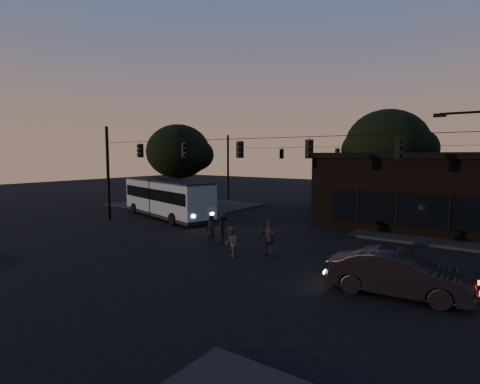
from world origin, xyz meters
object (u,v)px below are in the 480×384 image
Objects in this scene: bus at (167,196)px; pedestrian_d at (224,228)px; car at (398,273)px; pedestrian_a at (211,230)px; pedestrian_b at (231,242)px; pedestrian_c at (270,239)px; building at (436,190)px.

bus is 6.35× the size of pedestrian_d.
pedestrian_d is at bearing 69.73° from car.
bus is at bearing 64.71° from car.
bus is at bearing 151.19° from pedestrian_a.
pedestrian_c reaches higher than pedestrian_b.
car is 2.79× the size of pedestrian_d.
bus is at bearing -158.66° from pedestrian_b.
pedestrian_c is (1.41, 1.40, 0.11)m from pedestrian_b.
pedestrian_d is at bearing -125.87° from building.
building reaches higher than bus.
pedestrian_c is at bearing -112.00° from building.
pedestrian_c is (-5.67, -14.04, -1.78)m from building.
pedestrian_c is at bearing -156.66° from pedestrian_d.
pedestrian_b is (2.67, -1.59, -0.04)m from pedestrian_a.
pedestrian_c reaches higher than car.
car is at bearing -157.16° from pedestrian_d.
building is at bearing -1.52° from car.
bus is at bearing -26.53° from pedestrian_c.
pedestrian_a is 1.05× the size of pedestrian_b.
bus is 13.77m from pedestrian_b.
building is 16.03m from car.
pedestrian_a is at bearing -125.14° from building.
pedestrian_a is (-9.75, -13.85, -1.85)m from building.
building is 17.10m from pedestrian_b.
pedestrian_a reaches higher than car.
pedestrian_d is (0.31, 0.80, 0.05)m from pedestrian_a.
pedestrian_d is at bearing -173.94° from pedestrian_b.
bus is 2.28× the size of car.
pedestrian_d is (-10.42, 2.83, 0.07)m from car.
building is 3.04× the size of car.
building is at bearing -87.82° from pedestrian_d.
pedestrian_d reaches higher than pedestrian_b.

